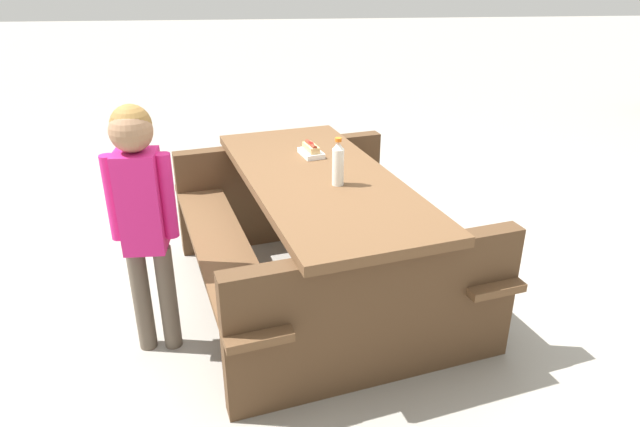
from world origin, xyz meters
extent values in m
plane|color=gray|center=(0.00, 0.00, 0.00)|extent=(30.00, 30.00, 0.00)
cube|color=brown|center=(0.00, 0.00, 0.72)|extent=(1.93, 1.18, 0.05)
cube|color=brown|center=(-0.14, 0.54, 0.43)|extent=(1.81, 0.71, 0.04)
cube|color=brown|center=(0.14, -0.54, 0.43)|extent=(1.81, 0.71, 0.04)
cube|color=#4D3520|center=(0.76, 0.19, 0.35)|extent=(0.44, 1.38, 0.70)
cube|color=#4D3520|center=(-0.76, -0.19, 0.35)|extent=(0.44, 1.38, 0.70)
cylinder|color=silver|center=(-0.14, -0.08, 0.85)|extent=(0.06, 0.06, 0.19)
cone|color=silver|center=(-0.14, -0.08, 0.96)|extent=(0.05, 0.05, 0.04)
cylinder|color=orange|center=(-0.14, -0.08, 0.99)|extent=(0.03, 0.03, 0.02)
cube|color=white|center=(0.33, 0.02, 0.77)|extent=(0.20, 0.16, 0.03)
cube|color=#D8B272|center=(0.33, 0.02, 0.80)|extent=(0.16, 0.10, 0.04)
cylinder|color=maroon|center=(0.33, 0.02, 0.82)|extent=(0.14, 0.07, 0.03)
ellipsoid|color=maroon|center=(0.33, 0.02, 0.83)|extent=(0.07, 0.04, 0.01)
cylinder|color=brown|center=(-0.41, 0.79, 0.28)|extent=(0.09, 0.09, 0.57)
cylinder|color=brown|center=(-0.41, 0.92, 0.28)|extent=(0.09, 0.09, 0.57)
cube|color=#D11E72|center=(-0.41, 0.86, 0.81)|extent=(0.18, 0.19, 0.48)
cylinder|color=#D11E72|center=(-0.41, 0.74, 0.83)|extent=(0.07, 0.07, 0.41)
cylinder|color=#D11E72|center=(-0.41, 0.98, 0.83)|extent=(0.07, 0.07, 0.41)
sphere|color=#997051|center=(-0.41, 0.86, 1.14)|extent=(0.19, 0.19, 0.19)
sphere|color=olive|center=(-0.39, 0.86, 1.16)|extent=(0.18, 0.18, 0.18)
camera|label=1|loc=(-2.85, 0.25, 1.85)|focal=31.96mm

